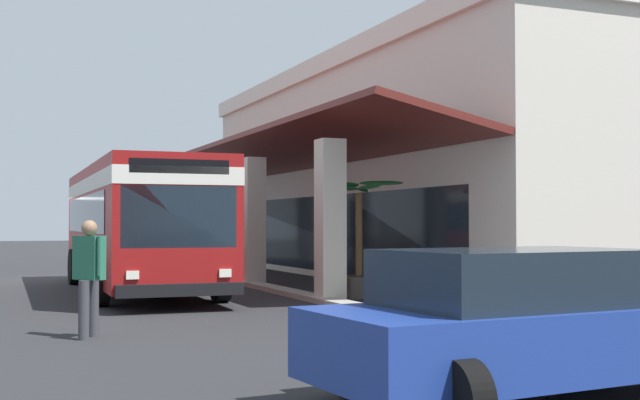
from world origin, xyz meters
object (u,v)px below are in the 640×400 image
object	(u,v)px
transit_bus	(137,218)
parked_sedan_blue	(527,323)
potted_palm	(359,262)
pedestrian	(89,271)

from	to	relation	value
transit_bus	parked_sedan_blue	xyz separation A→B (m)	(14.68, 1.26, -1.10)
potted_palm	parked_sedan_blue	bearing A→B (deg)	-16.42
transit_bus	parked_sedan_blue	bearing A→B (deg)	4.90
transit_bus	pedestrian	bearing A→B (deg)	-14.26
transit_bus	parked_sedan_blue	distance (m)	14.77
parked_sedan_blue	pedestrian	size ratio (longest dim) A/B	2.57
transit_bus	potted_palm	size ratio (longest dim) A/B	4.12
parked_sedan_blue	transit_bus	bearing A→B (deg)	-175.10
transit_bus	parked_sedan_blue	world-z (taller)	transit_bus
parked_sedan_blue	pedestrian	world-z (taller)	pedestrian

